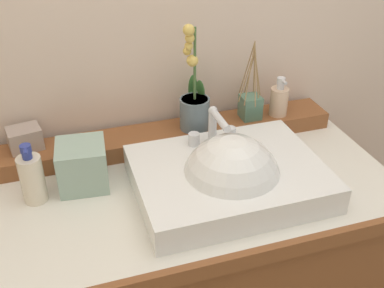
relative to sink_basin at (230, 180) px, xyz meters
name	(u,v)px	position (x,y,z in m)	size (l,w,h in m)	color
back_ledge	(150,140)	(-0.15, 0.29, -0.01)	(1.19, 0.13, 0.05)	brown
sink_basin	(230,180)	(0.00, 0.00, 0.00)	(0.50, 0.38, 0.29)	white
potted_plant	(194,104)	(-0.01, 0.28, 0.10)	(0.09, 0.11, 0.34)	slate
soap_dispenser	(279,100)	(0.28, 0.27, 0.07)	(0.06, 0.06, 0.13)	beige
reed_diffuser	(250,105)	(0.18, 0.28, 0.06)	(0.08, 0.10, 0.26)	#537B64
trinket_box	(25,138)	(-0.51, 0.31, 0.05)	(0.09, 0.07, 0.06)	#A28E82
lotion_bottle	(32,178)	(-0.50, 0.12, 0.03)	(0.06, 0.07, 0.17)	beige
tissue_box	(82,165)	(-0.37, 0.15, 0.03)	(0.13, 0.13, 0.13)	#91AC9B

